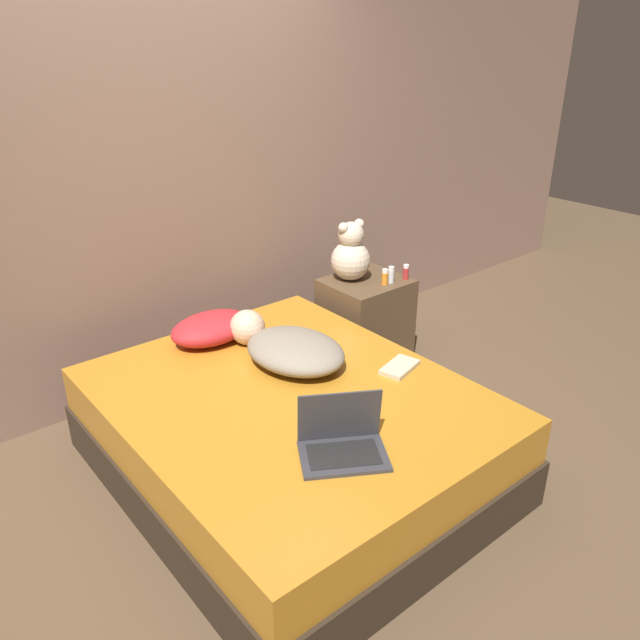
{
  "coord_description": "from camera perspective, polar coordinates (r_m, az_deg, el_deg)",
  "views": [
    {
      "loc": [
        -1.47,
        -2.0,
        1.99
      ],
      "look_at": [
        0.37,
        0.23,
        0.64
      ],
      "focal_mm": 35.0,
      "sensor_mm": 36.0,
      "label": 1
    }
  ],
  "objects": [
    {
      "name": "ground_plane",
      "position": [
        3.19,
        -2.62,
        -13.72
      ],
      "size": [
        12.0,
        12.0,
        0.0
      ],
      "primitive_type": "plane",
      "color": "brown"
    },
    {
      "name": "wall_back",
      "position": [
        3.59,
        -15.0,
        13.11
      ],
      "size": [
        8.0,
        0.06,
        2.6
      ],
      "color": "#846656",
      "rests_on": "ground_plane"
    },
    {
      "name": "bed",
      "position": [
        3.05,
        -2.7,
        -10.38
      ],
      "size": [
        1.52,
        1.84,
        0.46
      ],
      "color": "#2D2319",
      "rests_on": "ground_plane"
    },
    {
      "name": "nightstand",
      "position": [
        4.03,
        4.14,
        -0.12
      ],
      "size": [
        0.5,
        0.43,
        0.57
      ],
      "color": "brown",
      "rests_on": "ground_plane"
    },
    {
      "name": "pillow",
      "position": [
        3.4,
        -9.88,
        -0.71
      ],
      "size": [
        0.46,
        0.31,
        0.15
      ],
      "color": "red",
      "rests_on": "bed"
    },
    {
      "name": "person_lying",
      "position": [
        3.15,
        -2.97,
        -2.44
      ],
      "size": [
        0.49,
        0.74,
        0.19
      ],
      "rotation": [
        0.0,
        0.0,
        0.15
      ],
      "color": "gray",
      "rests_on": "bed"
    },
    {
      "name": "laptop",
      "position": [
        2.52,
        2.02,
        -10.96
      ],
      "size": [
        0.42,
        0.38,
        0.25
      ],
      "rotation": [
        0.0,
        0.0,
        -0.54
      ],
      "color": "#333338",
      "rests_on": "bed"
    },
    {
      "name": "teddy_bear",
      "position": [
        3.87,
        2.83,
        6.02
      ],
      "size": [
        0.25,
        0.25,
        0.38
      ],
      "color": "beige",
      "rests_on": "nightstand"
    },
    {
      "name": "bottle_clear",
      "position": [
        3.87,
        6.52,
        4.12
      ],
      "size": [
        0.04,
        0.04,
        0.1
      ],
      "color": "silver",
      "rests_on": "nightstand"
    },
    {
      "name": "bottle_green",
      "position": [
        3.94,
        6.2,
        4.17
      ],
      "size": [
        0.03,
        0.03,
        0.06
      ],
      "color": "#3D8E4C",
      "rests_on": "nightstand"
    },
    {
      "name": "bottle_orange",
      "position": [
        3.84,
        5.95,
        3.93
      ],
      "size": [
        0.04,
        0.04,
        0.1
      ],
      "color": "orange",
      "rests_on": "nightstand"
    },
    {
      "name": "bottle_red",
      "position": [
        3.94,
        7.85,
        4.36
      ],
      "size": [
        0.04,
        0.04,
        0.1
      ],
      "color": "#B72D2D",
      "rests_on": "nightstand"
    },
    {
      "name": "book",
      "position": [
        3.13,
        7.29,
        -4.3
      ],
      "size": [
        0.24,
        0.17,
        0.02
      ],
      "rotation": [
        0.0,
        0.0,
        0.26
      ],
      "color": "#C6B793",
      "rests_on": "bed"
    }
  ]
}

